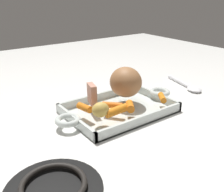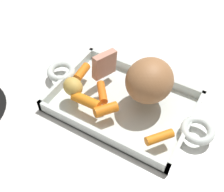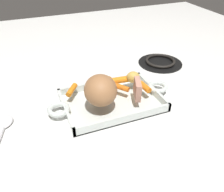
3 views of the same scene
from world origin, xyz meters
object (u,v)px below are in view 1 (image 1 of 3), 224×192
object	(u,v)px
baby_carrot_northeast	(130,106)
serving_spoon	(188,86)
baby_carrot_long	(112,105)
roasting_dish	(119,109)
pork_roast	(126,82)
baby_carrot_short	(116,111)
stove_burner_rear	(53,187)
baby_carrot_center_left	(162,98)
roast_slice_thick	(92,94)
baby_carrot_center_right	(85,108)
potato_golden_large	(101,110)

from	to	relation	value
baby_carrot_northeast	serving_spoon	xyz separation A→B (m)	(0.36, 0.08, -0.04)
baby_carrot_long	serving_spoon	world-z (taller)	baby_carrot_long
roasting_dish	baby_carrot_long	world-z (taller)	baby_carrot_long
pork_roast	baby_carrot_short	world-z (taller)	pork_roast
baby_carrot_short	stove_burner_rear	world-z (taller)	baby_carrot_short
baby_carrot_center_left	serving_spoon	size ratio (longest dim) A/B	0.30
pork_roast	stove_burner_rear	size ratio (longest dim) A/B	0.57
baby_carrot_long	stove_burner_rear	world-z (taller)	baby_carrot_long
roast_slice_thick	baby_carrot_short	xyz separation A→B (m)	(0.02, -0.10, -0.02)
baby_carrot_long	stove_burner_rear	distance (m)	0.33
baby_carrot_northeast	serving_spoon	size ratio (longest dim) A/B	0.26
roasting_dish	baby_carrot_center_right	xyz separation A→B (m)	(-0.12, 0.01, 0.03)
baby_carrot_northeast	potato_golden_large	distance (m)	0.10
roast_slice_thick	stove_burner_rear	world-z (taller)	roast_slice_thick
pork_roast	baby_carrot_northeast	size ratio (longest dim) A/B	2.11
roast_slice_thick	stove_burner_rear	size ratio (longest dim) A/B	0.32
roasting_dish	potato_golden_large	distance (m)	0.12
baby_carrot_short	potato_golden_large	xyz separation A→B (m)	(-0.04, 0.01, 0.01)
roast_slice_thick	baby_carrot_center_left	xyz separation A→B (m)	(0.19, -0.11, -0.02)
roast_slice_thick	stove_burner_rear	bearing A→B (deg)	-134.81
pork_roast	stove_burner_rear	world-z (taller)	pork_roast
baby_carrot_center_right	serving_spoon	distance (m)	0.48
roast_slice_thick	baby_carrot_center_left	bearing A→B (deg)	-29.26
baby_carrot_center_left	potato_golden_large	xyz separation A→B (m)	(-0.22, 0.02, 0.01)
baby_carrot_long	stove_burner_rear	size ratio (longest dim) A/B	0.31
baby_carrot_short	pork_roast	bearing A→B (deg)	40.77
pork_roast	baby_carrot_short	distance (m)	0.15
baby_carrot_northeast	baby_carrot_center_left	size ratio (longest dim) A/B	0.88
roasting_dish	pork_roast	world-z (taller)	pork_roast
serving_spoon	baby_carrot_short	bearing A→B (deg)	-64.62
potato_golden_large	roast_slice_thick	bearing A→B (deg)	72.18
baby_carrot_short	potato_golden_large	distance (m)	0.05
pork_roast	baby_carrot_center_left	size ratio (longest dim) A/B	1.85
roast_slice_thick	baby_carrot_center_left	size ratio (longest dim) A/B	1.04
serving_spoon	baby_carrot_center_right	bearing A→B (deg)	-74.70
pork_roast	roast_slice_thick	size ratio (longest dim) A/B	1.78
baby_carrot_center_right	baby_carrot_center_left	world-z (taller)	baby_carrot_center_right
roasting_dish	baby_carrot_northeast	distance (m)	0.07
baby_carrot_short	potato_golden_large	bearing A→B (deg)	162.69
pork_roast	baby_carrot_center_left	distance (m)	0.13
stove_burner_rear	serving_spoon	bearing A→B (deg)	18.07
roasting_dish	baby_carrot_northeast	xyz separation A→B (m)	(-0.01, -0.06, 0.03)
potato_golden_large	stove_burner_rear	size ratio (longest dim) A/B	0.25
baby_carrot_short	serving_spoon	distance (m)	0.42
baby_carrot_center_right	pork_roast	bearing A→B (deg)	6.67
roasting_dish	pork_roast	distance (m)	0.09
roasting_dish	baby_carrot_center_left	size ratio (longest dim) A/B	7.24
pork_roast	baby_carrot_northeast	distance (m)	0.11
baby_carrot_center_right	serving_spoon	xyz separation A→B (m)	(0.47, 0.01, -0.04)
baby_carrot_short	baby_carrot_long	distance (m)	0.04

